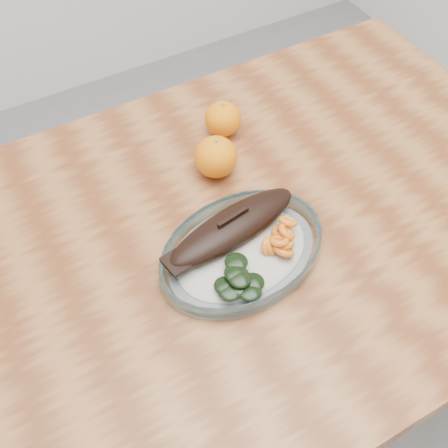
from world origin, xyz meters
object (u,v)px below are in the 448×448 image
at_px(dining_table, 248,257).
at_px(orange_right, 223,119).
at_px(plated_meal, 242,249).
at_px(orange_left, 216,157).

distance_m(dining_table, orange_right, 0.27).
distance_m(plated_meal, orange_left, 0.20).
height_order(orange_left, orange_right, orange_left).
relative_size(orange_left, orange_right, 1.11).
height_order(plated_meal, orange_right, plated_meal).
bearing_deg(orange_right, dining_table, -107.83).
relative_size(plated_meal, orange_right, 8.26).
distance_m(plated_meal, orange_right, 0.30).
bearing_deg(dining_table, orange_left, 86.41).
bearing_deg(dining_table, orange_right, 72.17).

